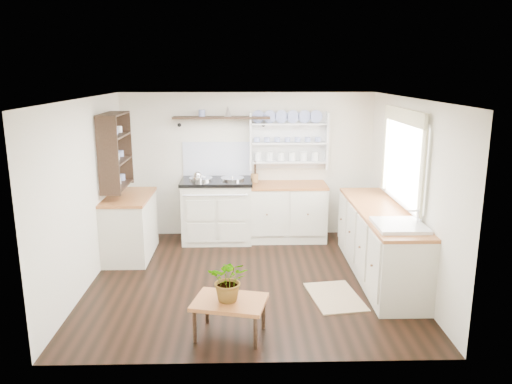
# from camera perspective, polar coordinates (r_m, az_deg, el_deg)

# --- Properties ---
(floor) EXTENTS (4.00, 3.80, 0.01)m
(floor) POSITION_cam_1_polar(r_m,az_deg,el_deg) (6.54, -0.81, -9.94)
(floor) COLOR black
(floor) RESTS_ON ground
(wall_back) EXTENTS (4.00, 0.02, 2.30)m
(wall_back) POSITION_cam_1_polar(r_m,az_deg,el_deg) (8.03, -0.98, 3.11)
(wall_back) COLOR silver
(wall_back) RESTS_ON ground
(wall_right) EXTENTS (0.02, 3.80, 2.30)m
(wall_right) POSITION_cam_1_polar(r_m,az_deg,el_deg) (6.50, 17.06, 0.01)
(wall_right) COLOR silver
(wall_right) RESTS_ON ground
(wall_left) EXTENTS (0.02, 3.80, 2.30)m
(wall_left) POSITION_cam_1_polar(r_m,az_deg,el_deg) (6.47, -18.85, -0.20)
(wall_left) COLOR silver
(wall_left) RESTS_ON ground
(ceiling) EXTENTS (4.00, 3.80, 0.01)m
(ceiling) POSITION_cam_1_polar(r_m,az_deg,el_deg) (6.00, -0.88, 10.63)
(ceiling) COLOR white
(ceiling) RESTS_ON wall_back
(window) EXTENTS (0.08, 1.55, 1.22)m
(window) POSITION_cam_1_polar(r_m,az_deg,el_deg) (6.55, 16.48, 3.84)
(window) COLOR white
(window) RESTS_ON wall_right
(aga_cooker) EXTENTS (1.10, 0.76, 1.01)m
(aga_cooker) POSITION_cam_1_polar(r_m,az_deg,el_deg) (7.87, -4.45, -2.02)
(aga_cooker) COLOR beige
(aga_cooker) RESTS_ON floor
(back_cabinets) EXTENTS (1.27, 0.63, 0.90)m
(back_cabinets) POSITION_cam_1_polar(r_m,az_deg,el_deg) (7.92, 3.40, -2.18)
(back_cabinets) COLOR beige
(back_cabinets) RESTS_ON floor
(right_cabinets) EXTENTS (0.62, 2.43, 0.90)m
(right_cabinets) POSITION_cam_1_polar(r_m,az_deg,el_deg) (6.70, 13.94, -5.55)
(right_cabinets) COLOR beige
(right_cabinets) RESTS_ON floor
(belfast_sink) EXTENTS (0.55, 0.60, 0.45)m
(belfast_sink) POSITION_cam_1_polar(r_m,az_deg,el_deg) (5.91, 16.01, -4.79)
(belfast_sink) COLOR white
(belfast_sink) RESTS_ON right_cabinets
(left_cabinets) EXTENTS (0.62, 1.13, 0.90)m
(left_cabinets) POSITION_cam_1_polar(r_m,az_deg,el_deg) (7.41, -14.19, -3.71)
(left_cabinets) COLOR beige
(left_cabinets) RESTS_ON floor
(plate_rack) EXTENTS (1.20, 0.22, 0.90)m
(plate_rack) POSITION_cam_1_polar(r_m,az_deg,el_deg) (7.96, 3.71, 5.94)
(plate_rack) COLOR white
(plate_rack) RESTS_ON wall_back
(high_shelf) EXTENTS (1.50, 0.29, 0.16)m
(high_shelf) POSITION_cam_1_polar(r_m,az_deg,el_deg) (7.81, -3.97, 8.40)
(high_shelf) COLOR black
(high_shelf) RESTS_ON wall_back
(left_shelving) EXTENTS (0.28, 0.80, 1.05)m
(left_shelving) POSITION_cam_1_polar(r_m,az_deg,el_deg) (7.20, -15.78, 4.61)
(left_shelving) COLOR black
(left_shelving) RESTS_ON wall_left
(kettle) EXTENTS (0.16, 0.16, 0.20)m
(kettle) POSITION_cam_1_polar(r_m,az_deg,el_deg) (7.64, -6.67, 1.56)
(kettle) COLOR silver
(kettle) RESTS_ON aga_cooker
(utensil_crock) EXTENTS (0.12, 0.12, 0.14)m
(utensil_crock) POSITION_cam_1_polar(r_m,az_deg,el_deg) (7.85, -0.16, 1.59)
(utensil_crock) COLOR olive
(utensil_crock) RESTS_ON back_cabinets
(center_table) EXTENTS (0.81, 0.65, 0.39)m
(center_table) POSITION_cam_1_polar(r_m,az_deg,el_deg) (5.13, -3.02, -12.70)
(center_table) COLOR brown
(center_table) RESTS_ON floor
(potted_plant) EXTENTS (0.45, 0.40, 0.44)m
(potted_plant) POSITION_cam_1_polar(r_m,az_deg,el_deg) (5.02, -3.06, -9.97)
(potted_plant) COLOR #3F7233
(potted_plant) RESTS_ON center_table
(floor_rug) EXTENTS (0.67, 0.92, 0.02)m
(floor_rug) POSITION_cam_1_polar(r_m,az_deg,el_deg) (6.12, 9.01, -11.74)
(floor_rug) COLOR #9F845D
(floor_rug) RESTS_ON floor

